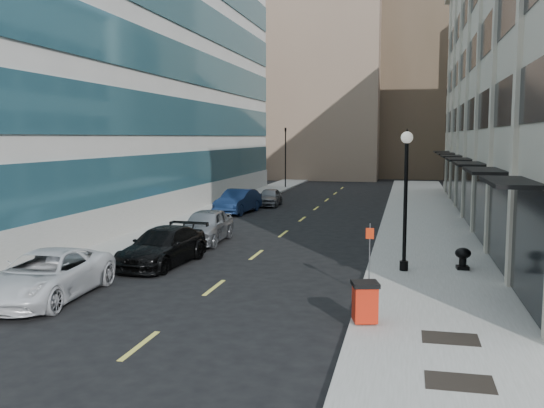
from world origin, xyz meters
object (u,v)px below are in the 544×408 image
at_px(car_blue_sedan, 238,201).
at_px(sign_post, 370,247).
at_px(car_grey_sedan, 270,197).
at_px(lamppost, 406,188).
at_px(traffic_signal, 286,132).
at_px(trash_bin, 365,301).
at_px(urn_planter, 463,256).
at_px(car_white_van, 46,276).
at_px(car_silver_sedan, 206,226).
at_px(car_black_pickup, 163,247).

bearing_deg(car_blue_sedan, sign_post, -56.58).
bearing_deg(car_grey_sedan, lamppost, -67.66).
xyz_separation_m(traffic_signal, trash_bin, (10.90, -43.36, -4.95)).
bearing_deg(sign_post, car_grey_sedan, 105.42).
distance_m(car_blue_sedan, urn_planter, 20.68).
xyz_separation_m(car_white_van, car_grey_sedan, (1.14, 27.39, -0.11)).
xyz_separation_m(car_silver_sedan, trash_bin, (8.60, -11.87, -0.06)).
distance_m(traffic_signal, car_white_van, 42.92).
bearing_deg(car_white_van, sign_post, 12.44).
bearing_deg(traffic_signal, trash_bin, -75.89).
bearing_deg(lamppost, trash_bin, -98.26).
distance_m(car_black_pickup, car_grey_sedan, 21.65).
bearing_deg(car_silver_sedan, car_grey_sedan, 89.55).
bearing_deg(car_blue_sedan, car_silver_sedan, -75.57).
bearing_deg(car_blue_sedan, trash_bin, -59.91).
xyz_separation_m(traffic_signal, car_black_pickup, (2.30, -36.87, -4.96)).
bearing_deg(car_white_van, car_silver_sedan, 79.15).
bearing_deg(car_black_pickup, lamppost, 8.14).
height_order(car_white_van, car_blue_sedan, car_blue_sedan).
bearing_deg(car_blue_sedan, traffic_signal, 98.51).
bearing_deg(trash_bin, sign_post, 77.13).
relative_size(car_black_pickup, trash_bin, 4.56).
xyz_separation_m(car_white_van, lamppost, (11.20, 6.16, 2.53)).
height_order(lamppost, sign_post, lamppost).
bearing_deg(trash_bin, car_white_van, 161.35).
bearing_deg(trash_bin, car_silver_sedan, 111.40).
relative_size(traffic_signal, car_blue_sedan, 1.41).
bearing_deg(car_grey_sedan, car_black_pickup, -91.78).
distance_m(car_white_van, lamppost, 13.03).
bearing_deg(car_white_van, traffic_signal, 88.26).
bearing_deg(trash_bin, car_blue_sedan, 99.06).
bearing_deg(car_blue_sedan, car_black_pickup, -78.08).
distance_m(car_black_pickup, car_blue_sedan, 16.95).
distance_m(car_blue_sedan, trash_bin, 25.49).
relative_size(car_grey_sedan, lamppost, 0.73).
bearing_deg(sign_post, car_black_pickup, 155.86).
bearing_deg(urn_planter, car_blue_sedan, 130.39).
relative_size(car_blue_sedan, car_grey_sedan, 1.27).
bearing_deg(urn_planter, car_grey_sedan, 120.86).
xyz_separation_m(car_white_van, sign_post, (10.10, 2.73, 0.84)).
relative_size(traffic_signal, trash_bin, 6.11).
height_order(traffic_signal, car_white_van, traffic_signal).
xyz_separation_m(trash_bin, sign_post, (-0.10, 3.46, 0.85)).
height_order(car_grey_sedan, trash_bin, car_grey_sedan).
xyz_separation_m(trash_bin, urn_planter, (3.20, 7.61, -0.11)).
xyz_separation_m(car_grey_sedan, urn_planter, (12.26, -20.52, -0.01)).
relative_size(car_blue_sedan, urn_planter, 5.93).
height_order(car_black_pickup, lamppost, lamppost).
relative_size(car_silver_sedan, lamppost, 0.90).
height_order(car_grey_sedan, sign_post, sign_post).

